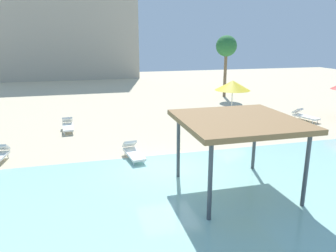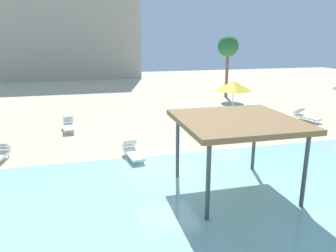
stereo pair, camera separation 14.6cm
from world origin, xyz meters
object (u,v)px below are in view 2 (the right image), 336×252
(shade_pavilion, at_px, (237,124))
(lounge_chair_5, at_px, (69,125))
(lounge_chair_2, at_px, (305,116))
(palm_tree_1, at_px, (228,47))
(lounge_chair_1, at_px, (241,113))
(beach_umbrella_yellow_2, at_px, (234,85))
(lounge_chair_3, at_px, (133,152))

(shade_pavilion, relative_size, lounge_chair_5, 2.08)
(lounge_chair_2, distance_m, lounge_chair_5, 15.42)
(palm_tree_1, bearing_deg, shade_pavilion, -113.17)
(shade_pavilion, distance_m, lounge_chair_5, 11.80)
(lounge_chair_5, bearing_deg, lounge_chair_1, 89.53)
(lounge_chair_5, bearing_deg, shade_pavilion, 28.82)
(lounge_chair_5, bearing_deg, palm_tree_1, 117.96)
(beach_umbrella_yellow_2, bearing_deg, lounge_chair_5, 175.93)
(shade_pavilion, distance_m, beach_umbrella_yellow_2, 10.02)
(shade_pavilion, height_order, lounge_chair_3, shade_pavilion)
(lounge_chair_1, relative_size, lounge_chair_2, 0.99)
(beach_umbrella_yellow_2, xyz_separation_m, lounge_chair_5, (-10.30, 0.73, -2.13))
(lounge_chair_2, relative_size, lounge_chair_3, 1.01)
(beach_umbrella_yellow_2, xyz_separation_m, lounge_chair_2, (5.05, -0.67, -2.13))
(beach_umbrella_yellow_2, height_order, lounge_chair_2, beach_umbrella_yellow_2)
(lounge_chair_1, bearing_deg, palm_tree_1, -171.51)
(lounge_chair_1, xyz_separation_m, lounge_chair_3, (-8.54, -6.16, 0.00))
(shade_pavilion, height_order, palm_tree_1, palm_tree_1)
(lounge_chair_1, bearing_deg, lounge_chair_5, -62.40)
(palm_tree_1, bearing_deg, lounge_chair_2, -81.66)
(lounge_chair_1, xyz_separation_m, lounge_chair_2, (3.76, -1.93, 0.00))
(lounge_chair_5, bearing_deg, lounge_chair_2, 81.70)
(palm_tree_1, bearing_deg, beach_umbrella_yellow_2, -111.67)
(beach_umbrella_yellow_2, relative_size, lounge_chair_5, 1.44)
(shade_pavilion, bearing_deg, lounge_chair_3, 126.14)
(shade_pavilion, bearing_deg, lounge_chair_1, 62.19)
(lounge_chair_3, bearing_deg, lounge_chair_1, 118.56)
(lounge_chair_1, distance_m, lounge_chair_5, 11.61)
(lounge_chair_2, height_order, lounge_chair_3, same)
(beach_umbrella_yellow_2, distance_m, palm_tree_1, 10.02)
(lounge_chair_1, relative_size, palm_tree_1, 0.35)
(lounge_chair_3, bearing_deg, lounge_chair_5, -158.84)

